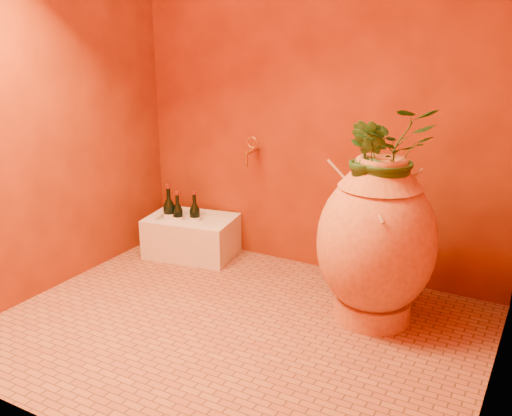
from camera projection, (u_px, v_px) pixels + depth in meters
The scene contains 11 objects.
floor at pixel (235, 330), 3.03m from camera, with size 2.50×2.50×0.00m, color brown.
wall_back at pixel (317, 76), 3.48m from camera, with size 2.50×0.02×2.50m, color #5C1C05.
wall_left at pixel (44, 80), 3.23m from camera, with size 0.02×2.00×2.50m, color #5C1C05.
amphora at pixel (376, 241), 3.03m from camera, with size 0.81×0.81×0.91m.
stone_basin at pixel (192, 237), 3.99m from camera, with size 0.65×0.50×0.28m.
wine_bottle_a at pixel (178, 218), 3.98m from camera, with size 0.07×0.07×0.30m.
wine_bottle_b at pixel (169, 215), 3.99m from camera, with size 0.09×0.09×0.35m.
wine_bottle_c at pixel (195, 219), 3.97m from camera, with size 0.08×0.08×0.31m.
wall_tap at pixel (251, 150), 3.75m from camera, with size 0.08×0.17×0.19m.
plant_main at pixel (388, 154), 2.88m from camera, with size 0.44×0.38×0.49m, color #1C4619.
plant_side at pixel (369, 158), 2.84m from camera, with size 0.22×0.18×0.40m, color #1C4619.
Camera 1 is at (1.41, -2.30, 1.55)m, focal length 40.00 mm.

